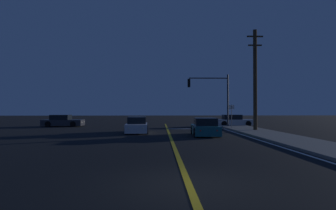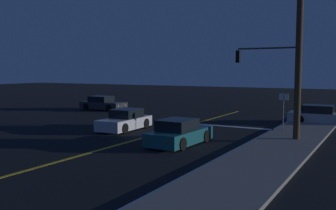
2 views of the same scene
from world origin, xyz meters
name	(u,v)px [view 1 (image 1 of 2)]	position (x,y,z in m)	size (l,w,h in m)	color
ground_plane	(189,185)	(0.00, 0.00, 0.00)	(160.00, 160.00, 0.00)	black
sidewalk_right	(283,138)	(7.53, 11.51, 0.07)	(3.20, 41.44, 0.15)	slate
lane_line_center	(171,139)	(0.00, 11.51, 0.01)	(0.20, 39.13, 0.01)	gold
lane_line_edge_right	(256,139)	(5.68, 11.51, 0.01)	(0.16, 39.13, 0.01)	white
stop_bar	(196,129)	(2.96, 21.52, 0.01)	(5.93, 0.50, 0.01)	white
car_following_oncoming_silver	(234,121)	(7.95, 26.09, 0.58)	(4.61, 1.91, 1.34)	#B2B5BA
car_lead_oncoming_charcoal	(63,121)	(-11.92, 25.90, 0.58)	(4.57, 1.97, 1.34)	#2D2D33
car_mid_block_white	(137,126)	(-2.70, 16.86, 0.58)	(2.00, 4.22, 1.34)	silver
car_far_approaching_teal	(205,128)	(2.68, 14.19, 0.58)	(2.05, 4.28, 1.34)	#195960
traffic_signal_near_right	(213,92)	(5.10, 23.82, 3.90)	(4.52, 0.28, 5.80)	#38383D
utility_pole_right	(255,79)	(7.83, 18.03, 4.70)	(1.46, 0.35, 9.16)	#42301E
street_sign_corner	(232,113)	(6.43, 21.02, 1.65)	(0.56, 0.06, 2.45)	slate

